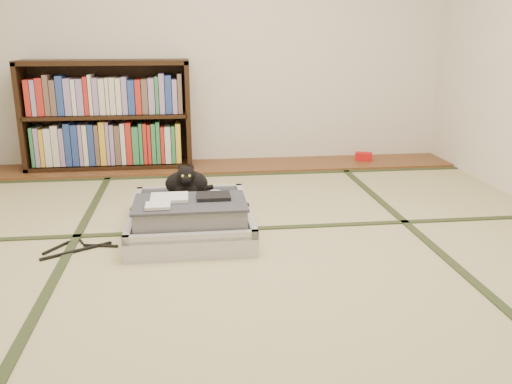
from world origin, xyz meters
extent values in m
plane|color=#CCBC88|center=(0.00, 0.00, 0.00)|extent=(4.50, 4.50, 0.00)
cube|color=brown|center=(0.00, 2.00, 0.01)|extent=(4.00, 0.50, 0.02)
cube|color=red|center=(1.26, 2.03, 0.06)|extent=(0.17, 0.14, 0.07)
plane|color=silver|center=(0.00, 2.25, 1.20)|extent=(4.00, 0.00, 4.00)
cube|color=#2D381E|center=(-1.00, 0.00, 0.00)|extent=(0.05, 4.50, 0.01)
cube|color=#2D381E|center=(1.00, 0.00, 0.00)|extent=(0.05, 4.50, 0.01)
cube|color=#2D381E|center=(0.00, 0.40, 0.00)|extent=(4.00, 0.05, 0.01)
cube|color=#2D381E|center=(0.00, 1.70, 0.00)|extent=(4.00, 0.05, 0.01)
cube|color=black|center=(-1.69, 2.07, 0.47)|extent=(0.04, 0.32, 0.90)
cube|color=black|center=(-0.33, 2.07, 0.47)|extent=(0.04, 0.32, 0.90)
cube|color=black|center=(-1.01, 2.07, 0.03)|extent=(1.40, 0.32, 0.04)
cube|color=black|center=(-1.01, 2.07, 0.91)|extent=(1.40, 0.32, 0.04)
cube|color=black|center=(-1.01, 2.07, 0.47)|extent=(1.34, 0.32, 0.03)
cube|color=black|center=(-1.01, 2.22, 0.47)|extent=(1.40, 0.02, 0.90)
cube|color=gray|center=(-1.01, 2.05, 0.25)|extent=(1.26, 0.22, 0.38)
cube|color=gray|center=(-1.01, 2.05, 0.66)|extent=(1.26, 0.22, 0.34)
cube|color=#B6B6BB|center=(-0.34, 0.19, 0.06)|extent=(0.70, 0.47, 0.12)
cube|color=#2C2C34|center=(-0.34, 0.19, 0.09)|extent=(0.63, 0.39, 0.09)
cube|color=#B6B6BB|center=(-0.34, -0.02, 0.13)|extent=(0.70, 0.04, 0.05)
cube|color=#B6B6BB|center=(-0.34, 0.41, 0.13)|extent=(0.70, 0.04, 0.05)
cube|color=#B6B6BB|center=(-0.67, 0.19, 0.13)|extent=(0.04, 0.47, 0.05)
cube|color=#B6B6BB|center=(0.00, 0.19, 0.13)|extent=(0.04, 0.47, 0.05)
cube|color=#B6B6BB|center=(-0.34, 0.66, 0.06)|extent=(0.70, 0.47, 0.12)
cube|color=#2C2C34|center=(-0.34, 0.66, 0.09)|extent=(0.63, 0.39, 0.09)
cube|color=#B6B6BB|center=(-0.34, 0.45, 0.13)|extent=(0.70, 0.04, 0.05)
cube|color=#B6B6BB|center=(-0.34, 0.88, 0.13)|extent=(0.70, 0.04, 0.05)
cube|color=#B6B6BB|center=(-0.67, 0.66, 0.13)|extent=(0.04, 0.47, 0.05)
cube|color=#B6B6BB|center=(0.00, 0.66, 0.13)|extent=(0.04, 0.47, 0.05)
cylinder|color=black|center=(-0.34, 0.43, 0.13)|extent=(0.63, 0.02, 0.02)
cube|color=gray|center=(-0.34, 0.19, 0.18)|extent=(0.60, 0.37, 0.12)
cube|color=#3B3A42|center=(-0.34, 0.19, 0.25)|extent=(0.62, 0.38, 0.01)
cube|color=silver|center=(-0.45, 0.24, 0.27)|extent=(0.21, 0.17, 0.02)
cube|color=black|center=(-0.20, 0.24, 0.27)|extent=(0.19, 0.15, 0.02)
cube|color=silver|center=(-0.50, 0.10, 0.27)|extent=(0.13, 0.11, 0.02)
cube|color=white|center=(-0.54, -0.03, 0.07)|extent=(0.06, 0.01, 0.04)
cube|color=white|center=(-0.43, -0.03, 0.05)|extent=(0.05, 0.01, 0.03)
cube|color=orange|center=(-0.10, -0.03, 0.07)|extent=(0.05, 0.01, 0.03)
cube|color=#197F33|center=(-0.17, -0.03, 0.09)|extent=(0.04, 0.01, 0.03)
ellipsoid|color=black|center=(-0.35, 0.70, 0.22)|extent=(0.27, 0.18, 0.17)
ellipsoid|color=black|center=(-0.35, 0.62, 0.20)|extent=(0.13, 0.10, 0.10)
ellipsoid|color=black|center=(-0.35, 0.59, 0.30)|extent=(0.12, 0.11, 0.11)
sphere|color=black|center=(-0.35, 0.55, 0.28)|extent=(0.05, 0.05, 0.05)
cone|color=black|center=(-0.39, 0.61, 0.36)|extent=(0.04, 0.05, 0.05)
cone|color=black|center=(-0.32, 0.61, 0.36)|extent=(0.04, 0.05, 0.05)
sphere|color=#A5BF33|center=(-0.38, 0.54, 0.31)|extent=(0.02, 0.02, 0.02)
sphere|color=#A5BF33|center=(-0.33, 0.54, 0.31)|extent=(0.02, 0.02, 0.02)
cylinder|color=black|center=(-0.26, 0.79, 0.16)|extent=(0.17, 0.10, 0.03)
torus|color=white|center=(-0.18, 0.72, 0.14)|extent=(0.10, 0.10, 0.01)
torus|color=white|center=(-0.17, 0.71, 0.15)|extent=(0.08, 0.08, 0.01)
cube|color=black|center=(-0.96, 0.16, 0.01)|extent=(0.35, 0.22, 0.01)
cube|color=black|center=(-1.08, 0.22, 0.01)|extent=(0.12, 0.18, 0.01)
cube|color=black|center=(-0.84, 0.22, 0.01)|extent=(0.20, 0.06, 0.01)
cylinder|color=black|center=(-0.96, 0.30, 0.01)|extent=(0.04, 0.07, 0.01)
camera|label=1|loc=(-0.33, -2.67, 1.15)|focal=38.00mm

